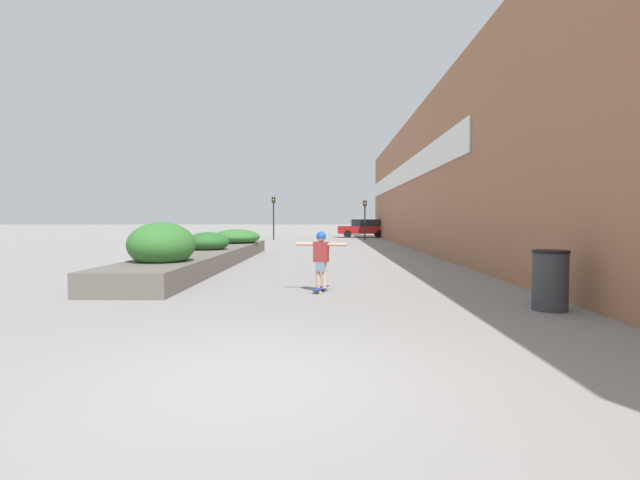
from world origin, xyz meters
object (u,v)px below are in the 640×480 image
at_px(skateboarder, 321,254).
at_px(traffic_light_right, 365,213).
at_px(car_leftmost, 364,228).
at_px(trash_bin, 550,280).
at_px(skateboard, 321,289).
at_px(car_center_left, 439,228).
at_px(traffic_light_left, 274,210).

bearing_deg(skateboarder, traffic_light_right, 101.10).
xyz_separation_m(skateboarder, traffic_light_right, (3.05, 28.26, 1.28)).
distance_m(car_leftmost, traffic_light_right, 5.55).
distance_m(skateboarder, trash_bin, 4.67).
bearing_deg(skateboard, traffic_light_right, 101.10).
bearing_deg(car_center_left, traffic_light_left, 111.97).
bearing_deg(car_leftmost, skateboarder, 174.35).
xyz_separation_m(traffic_light_left, traffic_light_right, (7.23, -0.20, -0.18)).
height_order(car_center_left, traffic_light_right, traffic_light_right).
height_order(skateboarder, traffic_light_right, traffic_light_right).
height_order(trash_bin, traffic_light_right, traffic_light_right).
relative_size(trash_bin, traffic_light_left, 0.32).
bearing_deg(trash_bin, car_center_left, 80.50).
relative_size(skateboard, car_leftmost, 0.18).
xyz_separation_m(trash_bin, traffic_light_right, (-1.06, 30.45, 1.60)).
distance_m(trash_bin, car_leftmost, 35.84).
height_order(traffic_light_left, traffic_light_right, traffic_light_left).
height_order(skateboard, trash_bin, trash_bin).
bearing_deg(skateboard, car_center_left, 90.66).
bearing_deg(skateboarder, car_leftmost, 101.60).
xyz_separation_m(car_leftmost, car_center_left, (6.88, 0.62, -0.04)).
bearing_deg(trash_bin, traffic_light_left, 105.14).
relative_size(car_center_left, traffic_light_left, 1.34).
distance_m(car_leftmost, car_center_left, 6.91).
bearing_deg(skateboarder, trash_bin, -10.82).
bearing_deg(traffic_light_left, skateboarder, -81.63).
height_order(skateboarder, traffic_light_left, traffic_light_left).
distance_m(skateboarder, traffic_light_left, 28.80).
bearing_deg(car_center_left, car_leftmost, 95.15).
height_order(car_leftmost, car_center_left, car_leftmost).
distance_m(trash_bin, traffic_light_left, 31.80).
xyz_separation_m(car_center_left, traffic_light_left, (-14.39, -5.81, 1.52)).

